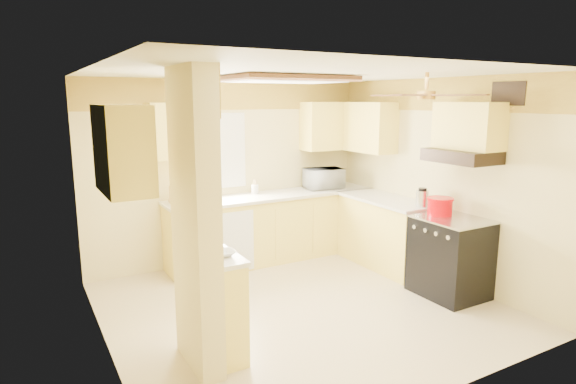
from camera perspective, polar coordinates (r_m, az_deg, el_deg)
floor at (r=5.43m, az=1.59°, el=-13.45°), size 4.00×4.00×0.00m
ceiling at (r=4.95m, az=1.74°, el=13.93°), size 4.00×4.00×0.00m
wall_back at (r=6.71m, az=-6.79°, el=2.38°), size 4.00×0.00×4.00m
wall_front at (r=3.60m, az=17.61°, el=-5.56°), size 4.00×0.00×4.00m
wall_left at (r=4.38m, az=-21.37°, el=-2.92°), size 0.00×3.80×3.80m
wall_right at (r=6.30m, az=17.41°, el=1.39°), size 0.00×3.80×3.80m
wallpaper_border at (r=6.62m, az=-6.93°, el=11.38°), size 4.00×0.02×0.40m
partition_column at (r=4.00m, az=-10.92°, el=-3.63°), size 0.20×0.70×2.50m
partition_ledge at (r=4.33m, az=-7.70°, el=-13.58°), size 0.25×0.55×0.90m
ledge_top at (r=4.16m, az=-7.86°, el=-7.68°), size 0.28×0.58×0.04m
lower_cabinets_back at (r=6.82m, az=-1.77°, el=-4.28°), size 3.00×0.60×0.90m
lower_cabinets_right at (r=6.69m, az=11.49°, el=-4.82°), size 0.60×1.40×0.90m
countertop_back at (r=6.71m, az=-1.76°, el=-0.42°), size 3.04×0.64×0.04m
countertop_right at (r=6.57m, az=11.58°, el=-0.88°), size 0.64×1.44×0.04m
dishwasher_panel at (r=6.25m, az=-6.54°, el=-5.98°), size 0.58×0.02×0.80m
window at (r=6.57m, az=-8.82°, el=4.78°), size 0.92×0.02×1.02m
upper_cab_back_left at (r=6.20m, az=-13.58°, el=7.03°), size 0.60×0.35×0.70m
upper_cab_back_right at (r=7.25m, az=5.12°, el=7.81°), size 0.90×0.35×0.70m
upper_cab_right at (r=7.03m, az=9.20°, el=7.62°), size 0.35×1.00×0.70m
upper_cab_left_wall at (r=4.06m, az=-18.98°, el=4.82°), size 0.35×0.75×0.70m
upper_cab_over_stove at (r=5.74m, az=20.63°, el=7.34°), size 0.35×0.76×0.52m
stove at (r=5.89m, az=18.67°, el=-7.26°), size 0.68×0.77×0.92m
range_hood at (r=5.70m, az=19.86°, el=4.03°), size 0.50×0.76×0.14m
poster_menu at (r=3.93m, az=-9.69°, el=5.06°), size 0.02×0.42×0.57m
poster_nashville at (r=4.04m, az=-9.39°, el=-4.13°), size 0.02×0.42×0.57m
ceiling_light_panel at (r=5.43m, az=-0.15°, el=13.20°), size 1.35×0.95×0.06m
ceiling_fan at (r=5.02m, az=16.05°, el=11.03°), size 1.15×1.15×0.26m
vent_grate at (r=5.64m, az=24.67°, el=10.56°), size 0.02×0.40×0.25m
microwave at (r=7.13m, az=4.26°, el=1.62°), size 0.59×0.44×0.30m
bowl at (r=4.12m, az=-7.59°, el=-7.22°), size 0.20×0.20×0.05m
dutch_oven at (r=5.87m, az=17.57°, el=-1.59°), size 0.30×0.30×0.20m
kettle at (r=6.13m, az=15.62°, el=-0.69°), size 0.15×0.15×0.23m
dish_rack at (r=6.26m, az=-12.09°, el=-0.55°), size 0.41×0.32×0.22m
utensil_crock at (r=6.74m, az=-3.95°, el=0.35°), size 0.10×0.10×0.20m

